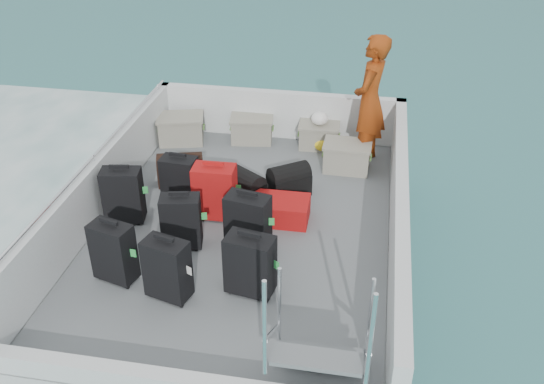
{
  "coord_description": "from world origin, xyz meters",
  "views": [
    {
      "loc": [
        1.34,
        -5.62,
        4.6
      ],
      "look_at": [
        0.3,
        0.2,
        1.0
      ],
      "focal_mm": 40.0,
      "sensor_mm": 36.0,
      "label": 1
    }
  ],
  "objects_px": {
    "crate_1": "(252,130)",
    "suitcase_6": "(250,265)",
    "suitcase_2": "(180,181)",
    "crate_2": "(319,136)",
    "suitcase_3": "(167,270)",
    "suitcase_8": "(280,210)",
    "suitcase_5": "(215,192)",
    "suitcase_4": "(181,222)",
    "suitcase_0": "(114,253)",
    "suitcase_1": "(123,196)",
    "crate_3": "(347,158)",
    "crate_0": "(181,130)",
    "suitcase_7": "(248,223)",
    "passenger": "(370,101)"
  },
  "relations": [
    {
      "from": "crate_1",
      "to": "suitcase_6",
      "type": "bearing_deg",
      "value": -78.47
    },
    {
      "from": "suitcase_2",
      "to": "crate_2",
      "type": "xyz_separation_m",
      "value": [
        1.49,
        1.79,
        -0.14
      ]
    },
    {
      "from": "suitcase_3",
      "to": "suitcase_8",
      "type": "xyz_separation_m",
      "value": [
        0.84,
        1.53,
        -0.19
      ]
    },
    {
      "from": "suitcase_3",
      "to": "suitcase_5",
      "type": "height_order",
      "value": "suitcase_5"
    },
    {
      "from": "suitcase_4",
      "to": "crate_2",
      "type": "distance_m",
      "value": 2.92
    },
    {
      "from": "suitcase_5",
      "to": "suitcase_8",
      "type": "distance_m",
      "value": 0.78
    },
    {
      "from": "suitcase_0",
      "to": "crate_1",
      "type": "height_order",
      "value": "suitcase_0"
    },
    {
      "from": "suitcase_2",
      "to": "suitcase_8",
      "type": "bearing_deg",
      "value": -2.89
    },
    {
      "from": "suitcase_1",
      "to": "suitcase_3",
      "type": "xyz_separation_m",
      "value": [
        0.93,
        -1.19,
        -0.01
      ]
    },
    {
      "from": "crate_1",
      "to": "crate_3",
      "type": "xyz_separation_m",
      "value": [
        1.42,
        -0.62,
        0.0
      ]
    },
    {
      "from": "suitcase_1",
      "to": "suitcase_3",
      "type": "height_order",
      "value": "suitcase_1"
    },
    {
      "from": "crate_0",
      "to": "suitcase_6",
      "type": "bearing_deg",
      "value": -61.43
    },
    {
      "from": "suitcase_1",
      "to": "crate_3",
      "type": "height_order",
      "value": "suitcase_1"
    },
    {
      "from": "suitcase_2",
      "to": "suitcase_8",
      "type": "xyz_separation_m",
      "value": [
        1.25,
        -0.17,
        -0.17
      ]
    },
    {
      "from": "suitcase_7",
      "to": "passenger",
      "type": "distance_m",
      "value": 2.58
    },
    {
      "from": "suitcase_2",
      "to": "suitcase_3",
      "type": "bearing_deg",
      "value": -71.62
    },
    {
      "from": "crate_3",
      "to": "crate_2",
      "type": "bearing_deg",
      "value": 126.31
    },
    {
      "from": "suitcase_3",
      "to": "suitcase_6",
      "type": "relative_size",
      "value": 1.01
    },
    {
      "from": "suitcase_3",
      "to": "crate_3",
      "type": "bearing_deg",
      "value": 77.38
    },
    {
      "from": "passenger",
      "to": "suitcase_4",
      "type": "bearing_deg",
      "value": -22.89
    },
    {
      "from": "suitcase_8",
      "to": "suitcase_1",
      "type": "bearing_deg",
      "value": 99.93
    },
    {
      "from": "suitcase_1",
      "to": "suitcase_8",
      "type": "height_order",
      "value": "suitcase_1"
    },
    {
      "from": "suitcase_8",
      "to": "crate_0",
      "type": "distance_m",
      "value": 2.49
    },
    {
      "from": "suitcase_6",
      "to": "suitcase_7",
      "type": "distance_m",
      "value": 0.74
    },
    {
      "from": "suitcase_0",
      "to": "passenger",
      "type": "height_order",
      "value": "passenger"
    },
    {
      "from": "suitcase_3",
      "to": "crate_3",
      "type": "relative_size",
      "value": 1.1
    },
    {
      "from": "suitcase_3",
      "to": "crate_2",
      "type": "relative_size",
      "value": 1.21
    },
    {
      "from": "suitcase_5",
      "to": "crate_0",
      "type": "xyz_separation_m",
      "value": [
        -1.0,
        1.83,
        -0.15
      ]
    },
    {
      "from": "crate_0",
      "to": "suitcase_8",
      "type": "bearing_deg",
      "value": -45.23
    },
    {
      "from": "suitcase_2",
      "to": "suitcase_7",
      "type": "bearing_deg",
      "value": -32.65
    },
    {
      "from": "suitcase_4",
      "to": "suitcase_5",
      "type": "height_order",
      "value": "suitcase_5"
    },
    {
      "from": "suitcase_4",
      "to": "crate_3",
      "type": "height_order",
      "value": "suitcase_4"
    },
    {
      "from": "suitcase_0",
      "to": "crate_0",
      "type": "height_order",
      "value": "suitcase_0"
    },
    {
      "from": "suitcase_4",
      "to": "suitcase_8",
      "type": "distance_m",
      "value": 1.2
    },
    {
      "from": "suitcase_1",
      "to": "suitcase_2",
      "type": "relative_size",
      "value": 1.1
    },
    {
      "from": "crate_3",
      "to": "passenger",
      "type": "distance_m",
      "value": 0.8
    },
    {
      "from": "suitcase_1",
      "to": "suitcase_6",
      "type": "xyz_separation_m",
      "value": [
        1.7,
        -0.98,
        -0.01
      ]
    },
    {
      "from": "suitcase_7",
      "to": "suitcase_6",
      "type": "bearing_deg",
      "value": -65.46
    },
    {
      "from": "suitcase_6",
      "to": "passenger",
      "type": "distance_m",
      "value": 3.16
    },
    {
      "from": "crate_0",
      "to": "crate_3",
      "type": "bearing_deg",
      "value": -9.66
    },
    {
      "from": "suitcase_2",
      "to": "suitcase_8",
      "type": "height_order",
      "value": "suitcase_2"
    },
    {
      "from": "suitcase_2",
      "to": "crate_0",
      "type": "relative_size",
      "value": 0.98
    },
    {
      "from": "suitcase_1",
      "to": "suitcase_2",
      "type": "distance_m",
      "value": 0.72
    },
    {
      "from": "suitcase_4",
      "to": "suitcase_6",
      "type": "height_order",
      "value": "suitcase_6"
    },
    {
      "from": "suitcase_5",
      "to": "suitcase_7",
      "type": "relative_size",
      "value": 1.02
    },
    {
      "from": "suitcase_0",
      "to": "crate_3",
      "type": "xyz_separation_m",
      "value": [
        2.13,
        2.71,
        -0.15
      ]
    },
    {
      "from": "crate_3",
      "to": "suitcase_1",
      "type": "bearing_deg",
      "value": -145.46
    },
    {
      "from": "suitcase_4",
      "to": "crate_3",
      "type": "xyz_separation_m",
      "value": [
        1.64,
        2.06,
        -0.13
      ]
    },
    {
      "from": "suitcase_0",
      "to": "suitcase_7",
      "type": "xyz_separation_m",
      "value": [
        1.21,
        0.76,
        -0.0
      ]
    },
    {
      "from": "suitcase_4",
      "to": "suitcase_5",
      "type": "relative_size",
      "value": 0.94
    }
  ]
}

